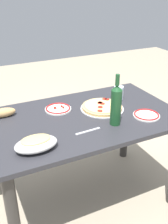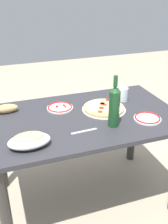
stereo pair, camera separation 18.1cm
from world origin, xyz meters
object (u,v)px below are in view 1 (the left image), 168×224
Objects in this scene: dining_table at (84,132)px; side_plate_near at (146,115)px; pepperoni_pizza at (102,107)px; bread_loaf at (4,113)px; water_glass at (119,93)px; baked_pasta_dish at (36,143)px; wine_bottle at (116,104)px; side_plate_far at (58,109)px.

side_plate_near is at bearing -26.04° from dining_table.
bread_loaf is at bearing 164.58° from pepperoni_pizza.
pepperoni_pizza is 3.07× the size of water_glass.
side_plate_near is (0.80, 0.06, -0.03)m from baked_pasta_dish.
pepperoni_pizza is 0.94× the size of wine_bottle.
side_plate_far reaches higher than dining_table.
side_plate_far is (-0.51, 0.36, 0.00)m from side_plate_near.
bread_loaf is at bearing 100.55° from baked_pasta_dish.
pepperoni_pizza is 1.32× the size of baked_pasta_dish.
dining_table is 12.84× the size of water_glass.
dining_table is at bearing -165.63° from pepperoni_pizza.
side_plate_far is (-0.13, 0.17, 0.14)m from dining_table.
water_glass is at bearing 26.98° from baked_pasta_dish.
wine_bottle is at bearing 6.60° from baked_pasta_dish.
wine_bottle is at bearing -33.17° from bread_loaf.
bread_loaf reaches higher than dining_table.
dining_table is at bearing 125.47° from wine_bottle.
water_glass reaches higher than bread_loaf.
pepperoni_pizza is at bearing 133.50° from side_plate_near.
wine_bottle is 0.77m from bread_loaf.
water_glass is at bearing -2.26° from side_plate_far.
baked_pasta_dish is 2.33× the size of water_glass.
wine_bottle is 0.46m from side_plate_far.
pepperoni_pizza is (0.17, 0.04, 0.14)m from dining_table.
side_plate_near is at bearing -46.50° from pepperoni_pizza.
side_plate_far is at bearing 55.80° from baked_pasta_dish.
water_glass reaches higher than baked_pasta_dish.
bread_loaf is at bearing 170.89° from side_plate_far.
dining_table is at bearing 153.96° from side_plate_near.
baked_pasta_dish is 0.80m from side_plate_near.
side_plate_far is 0.38m from bread_loaf.
pepperoni_pizza is at bearing -152.87° from water_glass.
baked_pasta_dish reaches higher than pepperoni_pizza.
wine_bottle is 3.27× the size of water_glass.
side_plate_near is (0.02, -0.34, -0.04)m from water_glass.
bread_loaf is at bearing 154.90° from side_plate_near.
water_glass is 0.87m from bread_loaf.
side_plate_near is (0.39, -0.19, 0.14)m from dining_table.
side_plate_far is (0.28, 0.42, -0.03)m from baked_pasta_dish.
baked_pasta_dish is at bearing -153.02° from water_glass.
dining_table is 0.25m from side_plate_far.
side_plate_near is at bearing -34.69° from side_plate_far.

